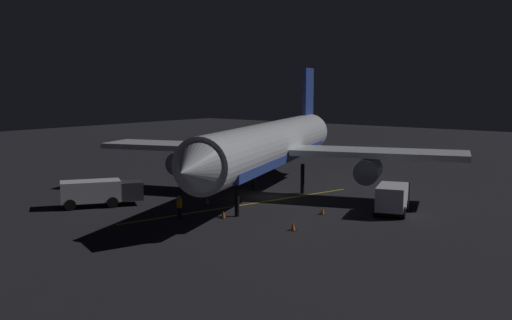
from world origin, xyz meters
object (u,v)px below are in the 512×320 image
(catering_truck, at_px, (393,198))
(traffic_cone_near_left, at_px, (322,211))
(airliner, at_px, (272,146))
(traffic_cone_near_right, at_px, (207,201))
(traffic_cone_under_wing, at_px, (293,227))
(ground_crew_worker, at_px, (179,207))
(baggage_truck, at_px, (99,192))
(traffic_cone_far, at_px, (223,215))

(catering_truck, relative_size, traffic_cone_near_left, 10.87)
(airliner, height_order, traffic_cone_near_right, airliner)
(traffic_cone_near_right, bearing_deg, traffic_cone_under_wing, 164.30)
(catering_truck, relative_size, ground_crew_worker, 3.44)
(airliner, height_order, ground_crew_worker, airliner)
(traffic_cone_near_right, height_order, traffic_cone_under_wing, same)
(baggage_truck, relative_size, traffic_cone_under_wing, 11.92)
(traffic_cone_near_left, bearing_deg, ground_crew_worker, 45.75)
(catering_truck, distance_m, traffic_cone_under_wing, 9.97)
(airliner, height_order, traffic_cone_far, airliner)
(airliner, height_order, traffic_cone_under_wing, airliner)
(catering_truck, distance_m, traffic_cone_far, 13.30)
(traffic_cone_near_left, distance_m, traffic_cone_far, 7.70)
(catering_truck, bearing_deg, traffic_cone_near_right, 25.36)
(airliner, xyz_separation_m, ground_crew_worker, (-0.13, 11.77, -3.61))
(catering_truck, bearing_deg, traffic_cone_far, 46.25)
(baggage_truck, bearing_deg, ground_crew_worker, -174.33)
(catering_truck, distance_m, traffic_cone_near_right, 15.14)
(traffic_cone_near_left, bearing_deg, catering_truck, -136.06)
(traffic_cone_near_left, bearing_deg, traffic_cone_near_right, 15.12)
(traffic_cone_near_right, xyz_separation_m, traffic_cone_far, (-4.48, 3.11, 0.00))
(catering_truck, bearing_deg, traffic_cone_under_wing, 72.97)
(traffic_cone_under_wing, xyz_separation_m, traffic_cone_far, (6.26, 0.09, 0.00))
(catering_truck, xyz_separation_m, ground_crew_worker, (11.66, 11.71, -0.29))
(baggage_truck, height_order, traffic_cone_near_right, baggage_truck)
(ground_crew_worker, distance_m, traffic_cone_under_wing, 9.05)
(traffic_cone_under_wing, bearing_deg, traffic_cone_near_left, -78.90)
(catering_truck, bearing_deg, airliner, -0.26)
(traffic_cone_near_left, distance_m, traffic_cone_near_right, 9.99)
(airliner, xyz_separation_m, traffic_cone_near_right, (1.88, 6.53, -4.24))
(traffic_cone_under_wing, bearing_deg, traffic_cone_far, 0.80)
(ground_crew_worker, xyz_separation_m, traffic_cone_near_right, (2.00, -5.24, -0.64))
(baggage_truck, distance_m, traffic_cone_near_left, 18.29)
(baggage_truck, relative_size, traffic_cone_near_right, 11.92)
(catering_truck, relative_size, traffic_cone_under_wing, 10.87)
(baggage_truck, height_order, traffic_cone_far, baggage_truck)
(traffic_cone_far, bearing_deg, airliner, -74.85)
(baggage_truck, distance_m, ground_crew_worker, 8.47)
(traffic_cone_near_left, height_order, traffic_cone_far, same)
(airliner, bearing_deg, traffic_cone_under_wing, 132.90)
(traffic_cone_near_right, xyz_separation_m, traffic_cone_under_wing, (-10.75, 3.02, 0.00))
(ground_crew_worker, height_order, traffic_cone_far, ground_crew_worker)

